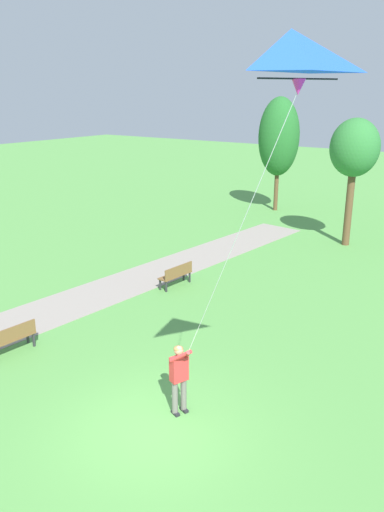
{
  "coord_description": "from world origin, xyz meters",
  "views": [
    {
      "loc": [
        6.1,
        -7.21,
        7.14
      ],
      "look_at": [
        0.03,
        1.44,
        3.71
      ],
      "focal_mm": 35.24,
      "sensor_mm": 36.0,
      "label": 1
    }
  ],
  "objects": [
    {
      "name": "flying_kite",
      "position": [
        2.86,
        -0.17,
        7.51
      ],
      "size": [
        3.03,
        1.64,
        6.19
      ],
      "color": "blue"
    },
    {
      "name": "walkway_path",
      "position": [
        -7.04,
        2.0,
        0.01
      ],
      "size": [
        5.62,
        32.08,
        0.02
      ],
      "primitive_type": "cube",
      "rotation": [
        0.0,
        0.0,
        -0.1
      ],
      "color": "gray",
      "rests_on": "ground"
    },
    {
      "name": "tree_horizon_far",
      "position": [
        -1.36,
        16.63,
        4.63
      ],
      "size": [
        2.3,
        2.3,
        6.07
      ],
      "color": "brown",
      "rests_on": "ground"
    },
    {
      "name": "park_bench_far_walkway",
      "position": [
        -4.82,
        7.3,
        0.51
      ],
      "size": [
        0.59,
        1.54,
        0.88
      ],
      "color": "brown",
      "rests_on": "ground"
    },
    {
      "name": "person_kite_flyer",
      "position": [
        0.08,
        0.87,
        1.05
      ],
      "size": [
        0.63,
        0.49,
        1.83
      ],
      "color": "#232328",
      "rests_on": "ground"
    },
    {
      "name": "tree_treeline_left",
      "position": [
        -7.65,
        21.64,
        4.57
      ],
      "size": [
        2.52,
        2.45,
        6.96
      ],
      "color": "brown",
      "rests_on": "ground"
    },
    {
      "name": "ground_plane",
      "position": [
        0.0,
        0.0,
        0.0
      ],
      "size": [
        120.0,
        120.0,
        0.0
      ],
      "primitive_type": "plane",
      "color": "#569947"
    },
    {
      "name": "park_bench_near_walkway",
      "position": [
        -5.53,
        0.34,
        0.51
      ],
      "size": [
        0.59,
        1.54,
        0.88
      ],
      "color": "brown",
      "rests_on": "ground"
    }
  ]
}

